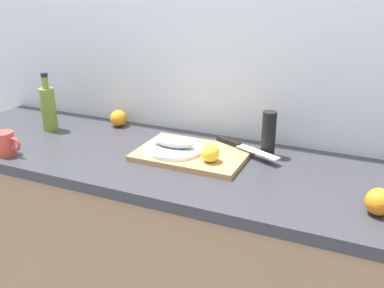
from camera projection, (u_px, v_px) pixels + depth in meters
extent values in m
cube|color=silver|center=(202.00, 49.00, 1.77)|extent=(3.20, 0.05, 2.50)
cube|color=#9E7A56|center=(170.00, 262.00, 1.79)|extent=(2.00, 0.58, 0.86)
cube|color=#333338|center=(167.00, 162.00, 1.63)|extent=(2.00, 0.60, 0.04)
cube|color=tan|center=(192.00, 154.00, 1.62)|extent=(0.40, 0.28, 0.02)
cylinder|color=white|center=(173.00, 148.00, 1.63)|extent=(0.22, 0.22, 0.01)
ellipsoid|color=#999E99|center=(173.00, 142.00, 1.62)|extent=(0.17, 0.07, 0.04)
cube|color=silver|center=(258.00, 152.00, 1.59)|extent=(0.18, 0.10, 0.00)
cube|color=black|center=(229.00, 142.00, 1.69)|extent=(0.11, 0.06, 0.02)
sphere|color=yellow|center=(210.00, 153.00, 1.52)|extent=(0.07, 0.07, 0.07)
cylinder|color=olive|center=(48.00, 109.00, 1.87)|extent=(0.06, 0.06, 0.18)
cylinder|color=olive|center=(45.00, 83.00, 1.83)|extent=(0.03, 0.03, 0.05)
cylinder|color=black|center=(44.00, 75.00, 1.82)|extent=(0.03, 0.03, 0.02)
cylinder|color=#CC3F38|center=(5.00, 144.00, 1.63)|extent=(0.07, 0.07, 0.09)
torus|color=#CC3F38|center=(14.00, 144.00, 1.61)|extent=(0.06, 0.01, 0.06)
sphere|color=orange|center=(379.00, 202.00, 1.23)|extent=(0.08, 0.08, 0.08)
sphere|color=orange|center=(118.00, 118.00, 1.94)|extent=(0.07, 0.07, 0.07)
cylinder|color=black|center=(269.00, 134.00, 1.60)|extent=(0.05, 0.05, 0.17)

